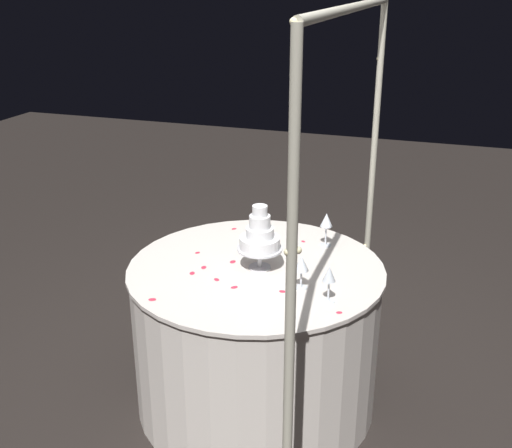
{
  "coord_description": "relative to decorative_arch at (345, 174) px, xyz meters",
  "views": [
    {
      "loc": [
        2.62,
        0.88,
        2.12
      ],
      "look_at": [
        0.0,
        0.0,
        1.01
      ],
      "focal_mm": 43.73,
      "sensor_mm": 36.0,
      "label": 1
    }
  ],
  "objects": [
    {
      "name": "wine_glass_1",
      "position": [
        -0.36,
        -0.15,
        -0.38
      ],
      "size": [
        0.07,
        0.07,
        0.18
      ],
      "color": "silver",
      "rests_on": "main_table"
    },
    {
      "name": "main_table",
      "position": [
        -0.0,
        -0.42,
        -0.91
      ],
      "size": [
        1.27,
        1.27,
        0.79
      ],
      "color": "silver",
      "rests_on": "ground"
    },
    {
      "name": "decorative_arch",
      "position": [
        0.0,
        0.0,
        0.0
      ],
      "size": [
        1.83,
        0.06,
        2.02
      ],
      "color": "#B7B29E",
      "rests_on": "ground"
    },
    {
      "name": "wine_glass_0",
      "position": [
        0.14,
        -0.15,
        -0.4
      ],
      "size": [
        0.07,
        0.07,
        0.16
      ],
      "color": "silver",
      "rests_on": "main_table"
    },
    {
      "name": "rose_petal_5",
      "position": [
        0.24,
        -0.44,
        -0.52
      ],
      "size": [
        0.04,
        0.04,
        0.0
      ],
      "primitive_type": "ellipsoid",
      "rotation": [
        0.0,
        0.0,
        2.38
      ],
      "color": "#E02D47",
      "rests_on": "main_table"
    },
    {
      "name": "rose_petal_3",
      "position": [
        0.09,
        -0.66,
        -0.52
      ],
      "size": [
        0.04,
        0.03,
        0.0
      ],
      "primitive_type": "ellipsoid",
      "rotation": [
        0.0,
        0.0,
        3.3
      ],
      "color": "#E02D47",
      "rests_on": "main_table"
    },
    {
      "name": "ground_plane",
      "position": [
        -0.0,
        -0.42,
        -1.31
      ],
      "size": [
        12.0,
        12.0,
        0.0
      ],
      "primitive_type": "plane",
      "color": "black"
    },
    {
      "name": "tiered_cake",
      "position": [
        0.01,
        -0.4,
        -0.36
      ],
      "size": [
        0.22,
        0.22,
        0.33
      ],
      "color": "silver",
      "rests_on": "main_table"
    },
    {
      "name": "rose_petal_4",
      "position": [
        -0.06,
        -0.76,
        -0.52
      ],
      "size": [
        0.03,
        0.03,
        0.0
      ],
      "primitive_type": "ellipsoid",
      "rotation": [
        0.0,
        0.0,
        2.46
      ],
      "color": "#E02D47",
      "rests_on": "main_table"
    },
    {
      "name": "rose_petal_9",
      "position": [
        0.19,
        -0.55,
        -0.52
      ],
      "size": [
        0.04,
        0.04,
        0.0
      ],
      "primitive_type": "ellipsoid",
      "rotation": [
        0.0,
        0.0,
        0.87
      ],
      "color": "#E02D47",
      "rests_on": "main_table"
    },
    {
      "name": "rose_petal_8",
      "position": [
        0.17,
        -0.68,
        -0.52
      ],
      "size": [
        0.04,
        0.03,
        0.0
      ],
      "primitive_type": "ellipsoid",
      "rotation": [
        0.0,
        0.0,
        3.39
      ],
      "color": "#E02D47",
      "rests_on": "main_table"
    },
    {
      "name": "rose_petal_2",
      "position": [
        -0.38,
        -0.27,
        -0.52
      ],
      "size": [
        0.03,
        0.03,
        0.0
      ],
      "primitive_type": "ellipsoid",
      "rotation": [
        0.0,
        0.0,
        1.01
      ],
      "color": "#E02D47",
      "rests_on": "main_table"
    },
    {
      "name": "rose_petal_0",
      "position": [
        -0.43,
        -0.69,
        -0.52
      ],
      "size": [
        0.03,
        0.03,
        0.0
      ],
      "primitive_type": "ellipsoid",
      "rotation": [
        0.0,
        0.0,
        5.57
      ],
      "color": "#E02D47",
      "rests_on": "main_table"
    },
    {
      "name": "rose_petal_7",
      "position": [
        0.46,
        -0.75,
        -0.52
      ],
      "size": [
        0.04,
        0.04,
        0.0
      ],
      "primitive_type": "ellipsoid",
      "rotation": [
        0.0,
        0.0,
        1.96
      ],
      "color": "#E02D47",
      "rests_on": "main_table"
    },
    {
      "name": "rose_petal_6",
      "position": [
        0.21,
        -0.22,
        -0.52
      ],
      "size": [
        0.02,
        0.03,
        0.0
      ],
      "primitive_type": "ellipsoid",
      "rotation": [
        0.0,
        0.0,
        4.73
      ],
      "color": "#E02D47",
      "rests_on": "main_table"
    },
    {
      "name": "rose_petal_1",
      "position": [
        0.31,
        0.06,
        -0.52
      ],
      "size": [
        0.03,
        0.03,
        0.0
      ],
      "primitive_type": "ellipsoid",
      "rotation": [
        0.0,
        0.0,
        2.04
      ],
      "color": "#E02D47",
      "rests_on": "main_table"
    },
    {
      "name": "wine_glass_2",
      "position": [
        0.23,
        -0.0,
        -0.39
      ],
      "size": [
        0.06,
        0.06,
        0.17
      ],
      "color": "silver",
      "rests_on": "main_table"
    },
    {
      "name": "rose_petal_10",
      "position": [
        -0.01,
        -0.54,
        -0.52
      ],
      "size": [
        0.04,
        0.03,
        0.0
      ],
      "primitive_type": "ellipsoid",
      "rotation": [
        0.0,
        0.0,
        3.0
      ],
      "color": "#E02D47",
      "rests_on": "main_table"
    }
  ]
}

